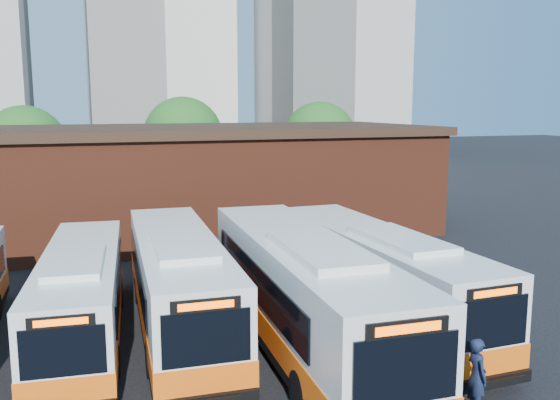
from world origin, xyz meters
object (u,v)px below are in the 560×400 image
object	(u,v)px
bus_east	(377,279)
transit_worker	(477,376)
bus_midwest	(178,286)
bus_mideast	(303,298)
bus_west	(82,299)

from	to	relation	value
bus_east	transit_worker	bearing A→B (deg)	-97.57
bus_east	transit_worker	world-z (taller)	bus_east
bus_midwest	bus_mideast	distance (m)	4.47
bus_mideast	bus_east	bearing A→B (deg)	25.84
bus_mideast	bus_east	xyz separation A→B (m)	(3.40, 1.48, -0.15)
bus_east	transit_worker	size ratio (longest dim) A/B	6.41
bus_mideast	bus_midwest	bearing A→B (deg)	141.86
bus_mideast	bus_east	distance (m)	3.71
bus_west	bus_midwest	xyz separation A→B (m)	(3.12, -0.16, 0.15)
bus_west	bus_east	distance (m)	10.05
bus_mideast	transit_worker	xyz separation A→B (m)	(2.66, -5.10, -0.71)
bus_midwest	bus_mideast	bearing A→B (deg)	-37.64
transit_worker	bus_east	bearing A→B (deg)	1.28
bus_west	transit_worker	distance (m)	12.29
bus_west	bus_midwest	world-z (taller)	bus_midwest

